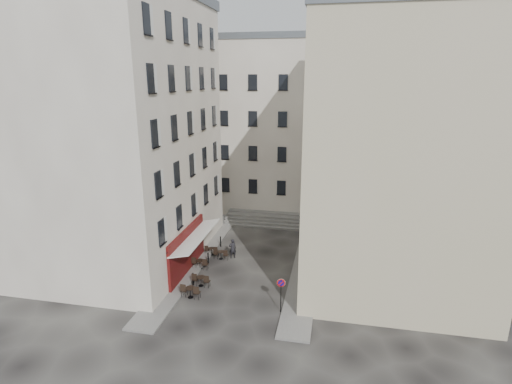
% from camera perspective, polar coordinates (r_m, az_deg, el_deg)
% --- Properties ---
extents(ground, '(90.00, 90.00, 0.00)m').
position_cam_1_polar(ground, '(29.94, -2.27, -12.84)').
color(ground, black).
rests_on(ground, ground).
extents(sidewalk_left, '(2.00, 22.00, 0.12)m').
position_cam_1_polar(sidewalk_left, '(34.52, -8.03, -8.77)').
color(sidewalk_left, slate).
rests_on(sidewalk_left, ground).
extents(sidewalk_right, '(2.00, 18.00, 0.12)m').
position_cam_1_polar(sidewalk_right, '(31.92, 7.06, -10.89)').
color(sidewalk_right, slate).
rests_on(sidewalk_right, ground).
extents(building_left, '(12.20, 16.20, 20.60)m').
position_cam_1_polar(building_left, '(33.31, -19.19, 8.01)').
color(building_left, beige).
rests_on(building_left, ground).
extents(building_right, '(12.20, 14.20, 18.60)m').
position_cam_1_polar(building_right, '(29.67, 19.44, 5.14)').
color(building_right, '#BFB48E').
rests_on(building_right, ground).
extents(building_back, '(18.20, 10.20, 18.60)m').
position_cam_1_polar(building_back, '(45.33, 2.13, 9.52)').
color(building_back, beige).
rests_on(building_back, ground).
extents(cafe_storefront, '(1.74, 7.30, 3.50)m').
position_cam_1_polar(cafe_storefront, '(31.16, -9.67, -8.01)').
color(cafe_storefront, '#49100A').
rests_on(cafe_storefront, ground).
extents(stone_steps, '(9.00, 3.15, 0.80)m').
position_cam_1_polar(stone_steps, '(41.02, 1.90, -4.00)').
color(stone_steps, '#5A5755').
rests_on(stone_steps, ground).
extents(bollard_near, '(0.12, 0.12, 0.98)m').
position_cam_1_polar(bollard_near, '(29.72, -8.99, -12.12)').
color(bollard_near, black).
rests_on(bollard_near, ground).
extents(bollard_mid, '(0.12, 0.12, 0.98)m').
position_cam_1_polar(bollard_mid, '(32.66, -6.84, -9.33)').
color(bollard_mid, black).
rests_on(bollard_mid, ground).
extents(bollard_far, '(0.12, 0.12, 0.98)m').
position_cam_1_polar(bollard_far, '(35.70, -5.08, -6.99)').
color(bollard_far, black).
rests_on(bollard_far, ground).
extents(no_parking_sign, '(0.53, 0.12, 2.34)m').
position_cam_1_polar(no_parking_sign, '(25.87, 3.59, -13.64)').
color(no_parking_sign, black).
rests_on(no_parking_sign, ground).
extents(bistro_table_a, '(1.38, 0.65, 0.97)m').
position_cam_1_polar(bistro_table_a, '(28.24, -9.33, -13.81)').
color(bistro_table_a, black).
rests_on(bistro_table_a, ground).
extents(bistro_table_b, '(1.32, 0.62, 0.93)m').
position_cam_1_polar(bistro_table_b, '(29.53, -7.85, -12.37)').
color(bistro_table_b, black).
rests_on(bistro_table_b, ground).
extents(bistro_table_c, '(1.32, 0.62, 0.93)m').
position_cam_1_polar(bistro_table_c, '(31.98, -7.98, -10.05)').
color(bistro_table_c, black).
rests_on(bistro_table_c, ground).
extents(bistro_table_d, '(1.25, 0.58, 0.88)m').
position_cam_1_polar(bistro_table_d, '(33.37, -5.01, -8.84)').
color(bistro_table_d, black).
rests_on(bistro_table_d, ground).
extents(bistro_table_e, '(1.16, 0.55, 0.82)m').
position_cam_1_polar(bistro_table_e, '(34.19, -6.37, -8.30)').
color(bistro_table_e, black).
rests_on(bistro_table_e, ground).
extents(pedestrian, '(0.73, 0.65, 1.68)m').
position_cam_1_polar(pedestrian, '(33.37, -3.37, -8.06)').
color(pedestrian, black).
rests_on(pedestrian, ground).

